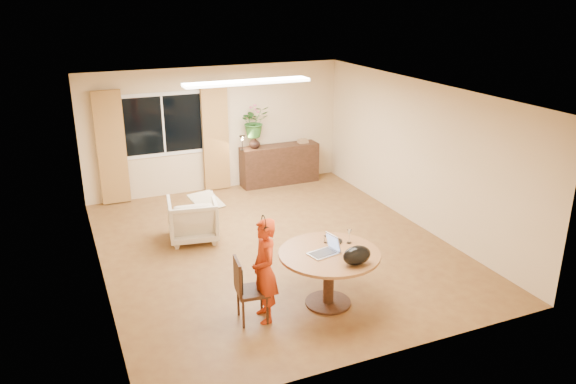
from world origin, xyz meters
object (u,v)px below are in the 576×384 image
Objects in this scene: child at (265,271)px; dining_chair at (252,290)px; armchair at (193,219)px; sideboard at (280,164)px; dining_table at (329,264)px.

dining_chair is at bearing -97.50° from child.
dining_chair is at bearing 100.81° from armchair.
child is at bearing -114.48° from sideboard.
child reaches higher than sideboard.
dining_chair is 1.08× the size of armchair.
armchair is (-0.24, 2.80, -0.32)m from child.
dining_table is 0.97× the size of child.
child is (-0.92, -0.00, 0.09)m from dining_table.
child reaches higher than armchair.
dining_table is at bearing 94.18° from child.
sideboard is at bearing 159.62° from child.
dining_table is 1.65× the size of armchair.
dining_chair is at bearing 178.35° from dining_table.
child is 5.46m from sideboard.
sideboard reaches higher than dining_table.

